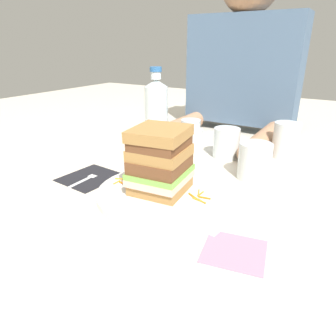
{
  "coord_description": "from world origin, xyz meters",
  "views": [
    {
      "loc": [
        0.31,
        -0.5,
        0.3
      ],
      "look_at": [
        -0.01,
        0.02,
        0.06
      ],
      "focal_mm": 32.31,
      "sensor_mm": 36.0,
      "label": 1
    }
  ],
  "objects": [
    {
      "name": "carrot_shred_2",
      "position": [
        -0.09,
        -0.03,
        0.02
      ],
      "size": [
        0.02,
        0.01,
        0.0
      ],
      "primitive_type": "cylinder",
      "rotation": [
        0.0,
        1.57,
        2.93
      ],
      "color": "orange",
      "rests_on": "main_plate"
    },
    {
      "name": "knife",
      "position": [
        0.16,
        0.0,
        0.0
      ],
      "size": [
        0.04,
        0.2,
        0.0
      ],
      "color": "silver",
      "rests_on": "ground_plane"
    },
    {
      "name": "carrot_shred_10",
      "position": [
        0.09,
        0.0,
        0.02
      ],
      "size": [
        0.03,
        0.01,
        0.0
      ],
      "primitive_type": "cylinder",
      "rotation": [
        0.0,
        1.57,
        0.15
      ],
      "color": "orange",
      "rests_on": "main_plate"
    },
    {
      "name": "fork",
      "position": [
        -0.21,
        -0.04,
        0.0
      ],
      "size": [
        0.02,
        0.17,
        0.0
      ],
      "color": "silver",
      "rests_on": "napkin_dark"
    },
    {
      "name": "juice_glass",
      "position": [
        0.13,
        0.18,
        0.04
      ],
      "size": [
        0.08,
        0.08,
        0.09
      ],
      "color": "white",
      "rests_on": "ground_plane"
    },
    {
      "name": "carrot_shred_6",
      "position": [
        0.07,
        0.02,
        0.02
      ],
      "size": [
        0.01,
        0.03,
        0.0
      ],
      "primitive_type": "cylinder",
      "rotation": [
        0.0,
        1.57,
        5.1
      ],
      "color": "orange",
      "rests_on": "main_plate"
    },
    {
      "name": "carrot_shred_7",
      "position": [
        0.09,
        -0.02,
        0.02
      ],
      "size": [
        0.02,
        0.01,
        0.0
      ],
      "primitive_type": "cylinder",
      "rotation": [
        0.0,
        1.57,
        5.86
      ],
      "color": "orange",
      "rests_on": "main_plate"
    },
    {
      "name": "carrot_shred_0",
      "position": [
        -0.1,
        -0.01,
        0.02
      ],
      "size": [
        0.03,
        0.01,
        0.0
      ],
      "primitive_type": "cylinder",
      "rotation": [
        0.0,
        1.57,
        2.92
      ],
      "color": "orange",
      "rests_on": "main_plate"
    },
    {
      "name": "sandwich",
      "position": [
        -0.01,
        -0.01,
        0.08
      ],
      "size": [
        0.12,
        0.13,
        0.14
      ],
      "color": "#A87A42",
      "rests_on": "main_plate"
    },
    {
      "name": "diner_across",
      "position": [
        -0.06,
        0.59,
        0.27
      ],
      "size": [
        0.4,
        0.47,
        0.58
      ],
      "color": "tan",
      "rests_on": "ground_plane"
    },
    {
      "name": "ground_plane",
      "position": [
        0.0,
        0.0,
        0.0
      ],
      "size": [
        3.0,
        3.0,
        0.0
      ],
      "primitive_type": "plane",
      "color": "beige"
    },
    {
      "name": "carrot_shred_3",
      "position": [
        -0.11,
        -0.02,
        0.02
      ],
      "size": [
        0.03,
        0.01,
        0.0
      ],
      "primitive_type": "cylinder",
      "rotation": [
        0.0,
        1.57,
        0.39
      ],
      "color": "orange",
      "rests_on": "main_plate"
    },
    {
      "name": "carrot_shred_4",
      "position": [
        -0.11,
        -0.04,
        0.02
      ],
      "size": [
        0.0,
        0.02,
        0.0
      ],
      "primitive_type": "cylinder",
      "rotation": [
        0.0,
        1.57,
        1.55
      ],
      "color": "orange",
      "rests_on": "main_plate"
    },
    {
      "name": "carrot_shred_5",
      "position": [
        0.08,
        0.01,
        0.02
      ],
      "size": [
        0.0,
        0.02,
        0.0
      ],
      "primitive_type": "cylinder",
      "rotation": [
        0.0,
        1.57,
        4.64
      ],
      "color": "orange",
      "rests_on": "main_plate"
    },
    {
      "name": "napkin_dark",
      "position": [
        -0.21,
        -0.02,
        0.0
      ],
      "size": [
        0.13,
        0.14,
        0.0
      ],
      "primitive_type": "cube",
      "rotation": [
        0.0,
        0.0,
        -0.08
      ],
      "color": "black",
      "rests_on": "ground_plane"
    },
    {
      "name": "carrot_shred_9",
      "position": [
        0.09,
        -0.02,
        0.02
      ],
      "size": [
        0.03,
        0.01,
        0.0
      ],
      "primitive_type": "cylinder",
      "rotation": [
        0.0,
        1.57,
        2.95
      ],
      "color": "orange",
      "rests_on": "main_plate"
    },
    {
      "name": "empty_tumbler_3",
      "position": [
        -0.13,
        0.36,
        0.04
      ],
      "size": [
        0.06,
        0.06,
        0.08
      ],
      "primitive_type": "cylinder",
      "color": "silver",
      "rests_on": "ground_plane"
    },
    {
      "name": "main_plate",
      "position": [
        -0.01,
        -0.01,
        0.01
      ],
      "size": [
        0.27,
        0.27,
        0.02
      ],
      "primitive_type": "cylinder",
      "color": "white",
      "rests_on": "ground_plane"
    },
    {
      "name": "empty_tumbler_1",
      "position": [
        0.02,
        0.29,
        0.04
      ],
      "size": [
        0.07,
        0.07,
        0.09
      ],
      "primitive_type": "cylinder",
      "color": "silver",
      "rests_on": "ground_plane"
    },
    {
      "name": "empty_tumbler_0",
      "position": [
        -0.07,
        0.25,
        0.04
      ],
      "size": [
        0.07,
        0.07,
        0.08
      ],
      "primitive_type": "cylinder",
      "color": "silver",
      "rests_on": "ground_plane"
    },
    {
      "name": "water_bottle",
      "position": [
        -0.19,
        0.25,
        0.11
      ],
      "size": [
        0.07,
        0.07,
        0.24
      ],
      "color": "silver",
      "rests_on": "ground_plane"
    },
    {
      "name": "napkin_pink",
      "position": [
        0.19,
        -0.11,
        0.0
      ],
      "size": [
        0.11,
        0.11,
        0.0
      ],
      "primitive_type": "cube",
      "rotation": [
        0.0,
        0.0,
        0.19
      ],
      "color": "pink",
      "rests_on": "ground_plane"
    },
    {
      "name": "carrot_shred_1",
      "position": [
        -0.08,
        -0.01,
        0.02
      ],
      "size": [
        0.01,
        0.02,
        0.0
      ],
      "primitive_type": "cylinder",
      "rotation": [
        0.0,
        1.57,
        4.34
      ],
      "color": "orange",
      "rests_on": "main_plate"
    },
    {
      "name": "empty_tumbler_2",
      "position": [
        0.16,
        0.38,
        0.05
      ],
      "size": [
        0.07,
        0.07,
        0.1
      ],
      "primitive_type": "cylinder",
      "color": "silver",
      "rests_on": "ground_plane"
    },
    {
      "name": "carrot_shred_8",
      "position": [
        0.07,
        -0.01,
        0.02
      ],
      "size": [
        0.03,
        0.02,
        0.0
      ],
      "primitive_type": "cylinder",
      "rotation": [
        0.0,
        1.57,
        2.62
      ],
      "color": "orange",
      "rests_on": "main_plate"
    }
  ]
}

